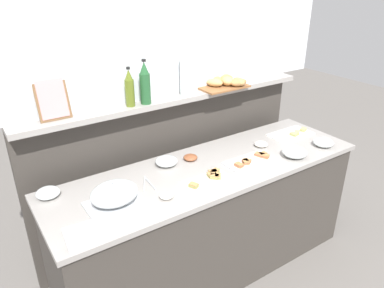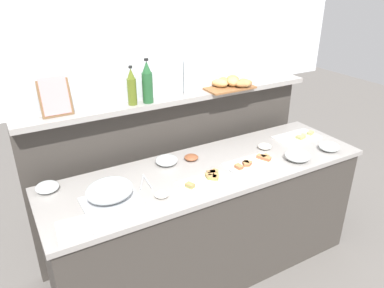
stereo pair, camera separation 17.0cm
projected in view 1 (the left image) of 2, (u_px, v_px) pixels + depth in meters
The scene contains 22 objects.
ground_plane at pixel (171, 228), 3.46m from camera, with size 12.00×12.00×0.00m, color slate.
buffet_counter at pixel (209, 220), 2.81m from camera, with size 2.35×0.71×0.92m.
back_ledge_unit at pixel (173, 166), 3.11m from camera, with size 2.39×0.22×1.32m.
upper_wall_panel at pixel (167, 5), 2.59m from camera, with size 2.99×0.08×1.28m, color silver.
sandwich_platter_front at pixel (292, 134), 3.12m from camera, with size 0.37×0.21×0.04m.
sandwich_platter_rear at pixel (208, 179), 2.44m from camera, with size 0.33×0.17×0.04m.
sandwich_platter_side at pixel (250, 160), 2.68m from camera, with size 0.37×0.16×0.04m.
serving_cloche at pixel (114, 194), 2.16m from camera, with size 0.34×0.24×0.17m.
glass_bowl_large at pixel (48, 193), 2.26m from camera, with size 0.14×0.14×0.06m.
glass_bowl_medium at pixel (294, 152), 2.75m from camera, with size 0.18×0.18×0.07m.
glass_bowl_small at pixel (323, 143), 2.92m from camera, with size 0.16×0.16×0.06m.
glass_bowl_extra at pixel (166, 161), 2.63m from camera, with size 0.16×0.16×0.06m.
condiment_bowl_red at pixel (190, 157), 2.71m from camera, with size 0.10×0.10×0.04m, color brown.
condiment_bowl_teal at pixel (261, 144), 2.92m from camera, with size 0.11×0.11×0.04m, color silver.
condiment_bowl_dark at pixel (166, 196), 2.25m from camera, with size 0.09×0.09×0.03m, color silver.
serving_tongs at pixel (147, 183), 2.41m from camera, with size 0.10×0.19×0.01m.
napkin_stack at pixel (82, 235), 1.92m from camera, with size 0.17×0.17×0.03m, color white.
olive_oil_bottle at pixel (130, 89), 2.54m from camera, with size 0.06×0.06×0.28m.
wine_bottle_green at pixel (145, 84), 2.58m from camera, with size 0.08×0.08×0.32m.
bread_basket at pixel (226, 82), 3.00m from camera, with size 0.40×0.28×0.08m.
framed_picture at pixel (52, 98), 2.31m from camera, with size 0.20×0.08×0.28m.
water_carafe at pixel (186, 77), 2.77m from camera, with size 0.09×0.09×0.28m, color silver.
Camera 1 is at (-1.39, -1.83, 2.18)m, focal length 34.55 mm.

